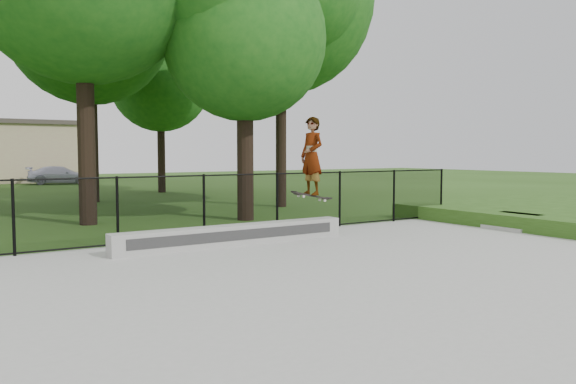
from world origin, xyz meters
TOP-DOWN VIEW (x-y plane):
  - ground at (0.00, 0.00)m, footprint 100.00×100.00m
  - concrete_slab at (0.00, 0.00)m, footprint 14.00×12.00m
  - grind_ledge at (0.17, 4.70)m, footprint 5.39×0.40m
  - car_c at (2.18, 32.92)m, footprint 4.04×2.61m
  - skater_airborne at (2.02, 4.44)m, footprint 0.83×0.69m
  - chainlink_fence at (0.00, 5.90)m, footprint 16.06×0.06m
  - concrete_steps at (7.59, 3.00)m, footprint 1.07×1.20m
  - tree_row at (0.66, 14.17)m, footprint 20.99×18.04m

SIDE VIEW (x-z plane):
  - ground at x=0.00m, z-range 0.00..0.00m
  - concrete_slab at x=0.00m, z-range 0.00..0.06m
  - concrete_steps at x=7.59m, z-range -0.05..0.40m
  - grind_ledge at x=0.17m, z-range 0.06..0.50m
  - car_c at x=2.18m, z-range 0.00..1.18m
  - chainlink_fence at x=0.00m, z-range 0.06..1.56m
  - skater_airborne at x=2.02m, z-range 0.98..2.93m
  - tree_row at x=0.66m, z-range 1.37..12.55m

